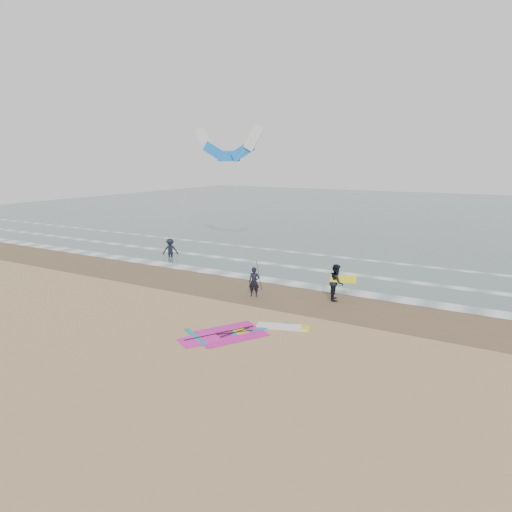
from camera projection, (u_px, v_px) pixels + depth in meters
The scene contains 11 objects.
ground at pixel (214, 330), 19.44m from camera, with size 120.00×120.00×0.00m, color tan.
sea_water at pixel (424, 214), 60.09m from camera, with size 120.00×80.00×0.02m, color #47605E.
wet_sand_band at pixel (279, 294), 24.52m from camera, with size 120.00×5.00×0.01m, color brown.
foam_waterline at pixel (311, 276), 28.28m from camera, with size 120.00×9.15×0.02m.
windsurf_rig at pixel (244, 332), 19.09m from camera, with size 4.75×4.50×0.11m.
person_standing at pixel (254, 282), 24.00m from camera, with size 0.57×0.38×1.57m, color black.
person_walking at pixel (336, 282), 23.37m from camera, with size 0.91×0.71×1.88m, color black.
person_wading at pixel (170, 246), 33.38m from camera, with size 1.14×0.66×1.77m, color black.
held_pole at pixel (259, 276), 23.77m from camera, with size 0.17×0.86×1.82m.
carried_kiteboard at pixel (343, 279), 23.04m from camera, with size 1.30×0.51×0.39m.
surf_kite at pixel (228, 148), 34.46m from camera, with size 5.99×4.63×8.40m.
Camera 1 is at (10.72, -15.00, 7.16)m, focal length 32.00 mm.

